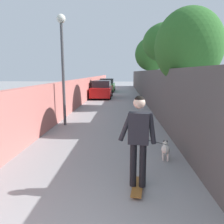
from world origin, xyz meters
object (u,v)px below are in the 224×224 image
lamp_post (62,52)px  car_far (107,85)px  tree_right_far (188,47)px  tree_right_distant (152,54)px  dog (165,149)px  skateboard (137,187)px  person_skateboarder (139,134)px  tree_right_near (166,43)px  car_near (102,90)px

lamp_post → car_far: lamp_post is taller
tree_right_far → tree_right_distant: bearing=-0.1°
tree_right_distant → dog: 15.24m
skateboard → person_skateboarder: 1.05m
tree_right_far → tree_right_distant: size_ratio=0.88×
skateboard → dog: dog is taller
car_far → tree_right_distant: bearing=-144.2°
tree_right_distant → lamp_post: 12.18m
tree_right_distant → person_skateboarder: size_ratio=3.02×
tree_right_distant → skateboard: bearing=172.4°
tree_right_near → lamp_post: (-5.09, 5.16, -0.92)m
lamp_post → car_far: 17.37m
skateboard → car_near: (15.80, 2.21, 0.65)m
tree_right_distant → lamp_post: bearing=155.7°
tree_right_near → car_near: size_ratio=1.29×
tree_right_distant → skateboard: tree_right_distant is taller
tree_right_far → dog: size_ratio=2.40×
tree_right_far → car_near: 12.01m
dog → car_far: bearing=8.3°
tree_right_distant → skateboard: 16.96m
lamp_post → tree_right_distant: bearing=-24.3°
person_skateboarder → car_near: (15.80, 2.21, -0.40)m
dog → car_near: (14.16, 3.05, 0.44)m
tree_right_distant → lamp_post: (-11.09, 5.00, -0.71)m
lamp_post → car_far: size_ratio=1.05×
person_skateboarder → tree_right_far: bearing=-23.9°
dog → car_near: car_near is taller
tree_right_far → dog: 4.58m
skateboard → person_skateboarder: bearing=175.2°
car_near → tree_right_distant: bearing=-82.2°
car_near → lamp_post: bearing=176.7°
tree_right_distant → car_near: tree_right_distant is taller
person_skateboarder → car_near: bearing=8.0°
car_near → person_skateboarder: bearing=-172.0°
person_skateboarder → car_near: 15.96m
dog → car_near: size_ratio=0.47×
lamp_post → car_near: size_ratio=1.11×
tree_right_near → tree_right_distant: (6.00, 0.16, -0.21)m
car_near → car_far: 6.70m
lamp_post → dog: 5.89m
tree_right_near → tree_right_far: 5.56m
skateboard → car_near: size_ratio=0.20×
tree_right_near → person_skateboarder: size_ratio=2.99×
tree_right_far → lamp_post: 5.01m
dog → car_far: size_ratio=0.45×
tree_right_distant → car_near: bearing=97.8°
tree_right_far → dog: tree_right_far is taller
tree_right_near → person_skateboarder: bearing=167.3°
tree_right_far → tree_right_near: bearing=-1.8°
tree_right_far → dog: bearing=157.6°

